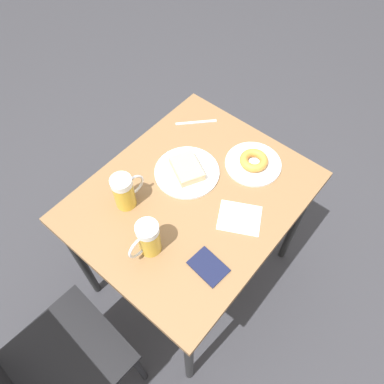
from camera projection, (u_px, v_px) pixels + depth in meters
name	position (u px, v px, depth m)	size (l,w,h in m)	color
ground_plane	(192.00, 271.00, 2.06)	(8.00, 8.00, 0.00)	#333338
table	(192.00, 206.00, 1.49)	(0.72, 0.88, 0.76)	olive
chair	(32.00, 378.00, 1.25)	(0.42, 0.42, 0.93)	black
plate_with_cake	(187.00, 171.00, 1.47)	(0.26, 0.26, 0.04)	silver
plate_with_donut	(253.00, 162.00, 1.50)	(0.23, 0.23, 0.04)	silver
beer_mug_left	(124.00, 191.00, 1.35)	(0.08, 0.13, 0.15)	gold
beer_mug_center	(148.00, 239.00, 1.24)	(0.08, 0.13, 0.15)	gold
napkin_folded	(240.00, 218.00, 1.37)	(0.20, 0.18, 0.00)	white
fork	(196.00, 122.00, 1.64)	(0.13, 0.14, 0.00)	silver
passport_near_edge	(208.00, 267.00, 1.26)	(0.13, 0.10, 0.01)	#141938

